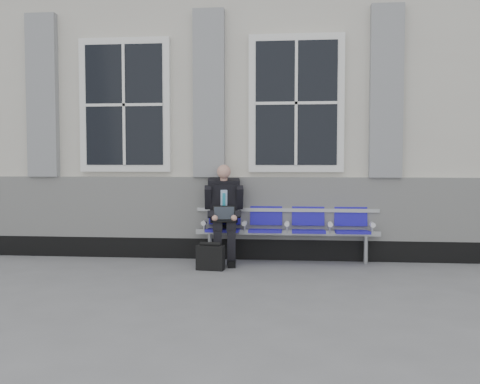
# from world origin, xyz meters

# --- Properties ---
(ground) EXTENTS (70.00, 70.00, 0.00)m
(ground) POSITION_xyz_m (0.00, 0.00, 0.00)
(ground) COLOR slate
(ground) RESTS_ON ground
(station_building) EXTENTS (14.40, 4.40, 4.49)m
(station_building) POSITION_xyz_m (-0.02, 3.47, 2.22)
(station_building) COLOR beige
(station_building) RESTS_ON ground
(bench) EXTENTS (2.60, 0.47, 0.91)m
(bench) POSITION_xyz_m (0.23, 1.32, 0.55)
(bench) COLOR #9EA0A3
(bench) RESTS_ON ground
(businessman) EXTENTS (0.58, 0.77, 1.38)m
(businessman) POSITION_xyz_m (-0.65, 1.19, 0.75)
(businessman) COLOR black
(businessman) RESTS_ON ground
(briefcase) EXTENTS (0.38, 0.19, 0.37)m
(briefcase) POSITION_xyz_m (-0.76, 0.64, 0.17)
(briefcase) COLOR black
(briefcase) RESTS_ON ground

